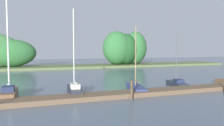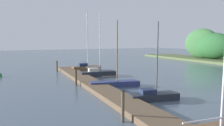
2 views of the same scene
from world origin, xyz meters
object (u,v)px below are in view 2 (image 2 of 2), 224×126
sailboat_2 (116,83)px  mooring_piling_1 (76,77)px  sailboat_3 (154,95)px  mooring_piling_0 (57,66)px  sailboat_0 (87,67)px  mooring_piling_2 (123,106)px  channel_buoy_0 (0,75)px  sailboat_1 (98,73)px

sailboat_2 → mooring_piling_1: 3.55m
sailboat_3 → mooring_piling_1: sailboat_3 is taller
sailboat_3 → mooring_piling_0: bearing=115.2°
mooring_piling_1 → sailboat_3: bearing=28.7°
sailboat_3 → sailboat_0: bearing=101.6°
sailboat_2 → mooring_piling_2: bearing=-100.4°
sailboat_3 → channel_buoy_0: (-14.19, -10.03, -0.14)m
mooring_piling_1 → channel_buoy_0: (-7.64, -6.45, -0.57)m
mooring_piling_2 → mooring_piling_0: bearing=-180.0°
sailboat_1 → mooring_piling_2: (12.44, -3.55, 0.40)m
mooring_piling_2 → mooring_piling_1: bearing=179.6°
sailboat_2 → mooring_piling_2: sailboat_2 is taller
sailboat_1 → sailboat_0: bearing=91.8°
mooring_piling_2 → channel_buoy_0: bearing=-158.9°
sailboat_3 → sailboat_2: bearing=108.9°
sailboat_1 → sailboat_3: bearing=-85.1°
sailboat_0 → sailboat_3: (14.99, -0.14, -0.17)m
sailboat_2 → mooring_piling_0: sailboat_2 is taller
sailboat_1 → channel_buoy_0: sailboat_1 is taller
sailboat_2 → sailboat_3: (4.72, 0.56, 0.00)m
sailboat_2 → mooring_piling_2: (7.07, -3.08, 0.48)m
sailboat_3 → sailboat_1: bearing=102.6°
sailboat_0 → sailboat_2: sailboat_0 is taller
mooring_piling_1 → mooring_piling_2: mooring_piling_2 is taller
mooring_piling_0 → mooring_piling_1: bearing=0.4°
sailboat_0 → mooring_piling_2: size_ratio=5.00×
sailboat_2 → channel_buoy_0: bearing=148.2°
sailboat_1 → sailboat_3: size_ratio=1.34×
mooring_piling_1 → channel_buoy_0: 10.01m
sailboat_1 → mooring_piling_0: (-5.57, -3.56, 0.30)m
mooring_piling_0 → mooring_piling_2: bearing=0.0°
sailboat_0 → mooring_piling_2: sailboat_0 is taller
sailboat_2 → mooring_piling_2: size_ratio=3.60×
sailboat_0 → mooring_piling_0: sailboat_0 is taller
sailboat_3 → mooring_piling_0: sailboat_3 is taller
sailboat_2 → channel_buoy_0: sailboat_2 is taller
sailboat_1 → mooring_piling_0: bearing=126.9°
mooring_piling_2 → sailboat_0: bearing=167.7°
mooring_piling_1 → channel_buoy_0: mooring_piling_1 is taller
sailboat_2 → sailboat_3: sailboat_2 is taller
mooring_piling_2 → sailboat_3: bearing=122.8°
sailboat_2 → sailboat_3: bearing=-70.1°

